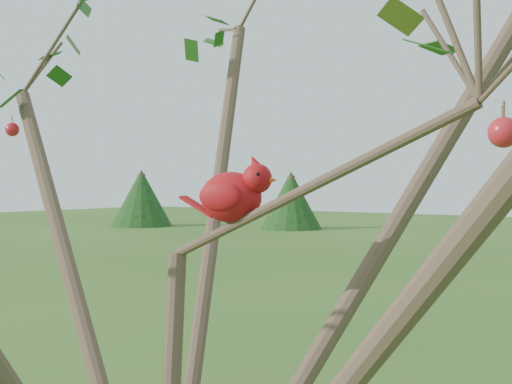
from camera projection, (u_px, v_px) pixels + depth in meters
crabapple_tree at (161, 165)px, 1.12m from camera, size 2.35×2.05×2.95m
cardinal at (234, 195)px, 1.17m from camera, size 0.19×0.11×0.14m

